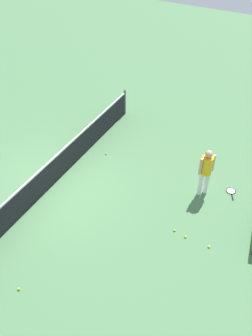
# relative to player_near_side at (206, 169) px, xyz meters

# --- Properties ---
(ground_plane) EXTENTS (40.00, 40.00, 0.00)m
(ground_plane) POSITION_rel_player_near_side_xyz_m (-1.97, 4.42, -1.01)
(ground_plane) COLOR #4C7A4C
(court_net) EXTENTS (10.09, 0.09, 1.07)m
(court_net) POSITION_rel_player_near_side_xyz_m (-1.97, 4.42, -0.51)
(court_net) COLOR #4C4C51
(court_net) RESTS_ON ground_plane
(player_near_side) EXTENTS (0.48, 0.48, 1.70)m
(player_near_side) POSITION_rel_player_near_side_xyz_m (0.00, 0.00, 0.00)
(player_near_side) COLOR white
(player_near_side) RESTS_ON ground_plane
(tennis_racket_near_player) EXTENTS (0.60, 0.42, 0.03)m
(tennis_racket_near_player) POSITION_rel_player_near_side_xyz_m (0.50, -0.81, -1.00)
(tennis_racket_near_player) COLOR black
(tennis_racket_near_player) RESTS_ON ground_plane
(tennis_ball_near_player) EXTENTS (0.07, 0.07, 0.07)m
(tennis_ball_near_player) POSITION_rel_player_near_side_xyz_m (-1.92, -0.19, -0.98)
(tennis_ball_near_player) COLOR #C6E033
(tennis_ball_near_player) RESTS_ON ground_plane
(tennis_ball_by_net) EXTENTS (0.07, 0.07, 0.07)m
(tennis_ball_by_net) POSITION_rel_player_near_side_xyz_m (-1.94, -0.88, -0.98)
(tennis_ball_by_net) COLOR #C6E033
(tennis_ball_by_net) RESTS_ON ground_plane
(tennis_ball_midcourt) EXTENTS (0.07, 0.07, 0.07)m
(tennis_ball_midcourt) POSITION_rel_player_near_side_xyz_m (0.27, 3.69, -0.98)
(tennis_ball_midcourt) COLOR #C6E033
(tennis_ball_midcourt) RESTS_ON ground_plane
(tennis_ball_baseline) EXTENTS (0.07, 0.07, 0.07)m
(tennis_ball_baseline) POSITION_rel_player_near_side_xyz_m (-5.39, 2.85, -0.98)
(tennis_ball_baseline) COLOR #C6E033
(tennis_ball_baseline) RESTS_ON ground_plane
(tennis_ball_stray_left) EXTENTS (0.07, 0.07, 0.07)m
(tennis_ball_stray_left) POSITION_rel_player_near_side_xyz_m (-1.85, 0.17, -0.98)
(tennis_ball_stray_left) COLOR #C6E033
(tennis_ball_stray_left) RESTS_ON ground_plane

